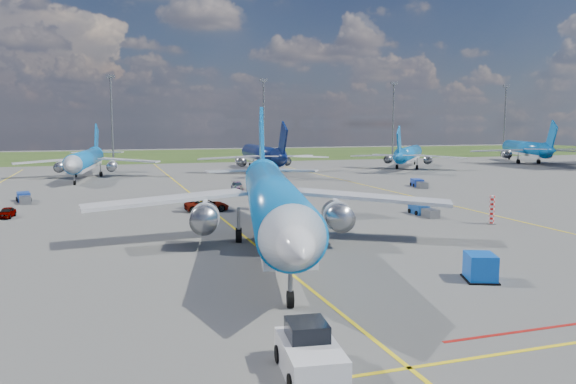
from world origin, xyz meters
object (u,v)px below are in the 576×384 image
object	(u,v)px
service_car_a	(7,212)
service_car_c	(237,186)
warning_post	(492,210)
bg_jet_ne	(408,168)
bg_jet_ene	(525,163)
baggage_tug_c	(24,198)
pushback_tug	(309,354)
uld_container	(480,267)
bg_jet_n	(262,171)
main_airliner	(273,249)
service_car_b	(207,205)
bg_jet_nnw	(86,178)
baggage_tug_w	(423,210)
baggage_tug_e	(419,184)

from	to	relation	value
service_car_a	service_car_c	world-z (taller)	service_car_c
warning_post	bg_jet_ne	bearing A→B (deg)	66.37
bg_jet_ene	baggage_tug_c	world-z (taller)	bg_jet_ene
warning_post	pushback_tug	xyz separation A→B (m)	(-30.22, -27.08, -0.67)
uld_container	baggage_tug_c	size ratio (longest dim) A/B	0.40
pushback_tug	service_car_a	xyz separation A→B (m)	(-18.46, 47.29, -0.25)
baggage_tug_c	service_car_a	bearing A→B (deg)	-101.45
bg_jet_n	pushback_tug	xyz separation A→B (m)	(-25.24, -98.41, 0.83)
main_airliner	service_car_b	xyz separation A→B (m)	(-1.72, 21.89, 0.74)
bg_jet_ne	service_car_c	xyz separation A→B (m)	(-48.38, -30.90, 0.66)
bg_jet_nnw	bg_jet_n	distance (m)	36.97
bg_jet_ne	bg_jet_ene	size ratio (longest dim) A/B	0.88
service_car_a	service_car_b	distance (m)	22.13
bg_jet_ene	pushback_tug	xyz separation A→B (m)	(-99.47, -102.19, 0.83)
warning_post	service_car_c	size ratio (longest dim) A/B	0.66
bg_jet_nnw	bg_jet_ene	size ratio (longest dim) A/B	0.93
bg_jet_ne	main_airliner	xyz separation A→B (m)	(-54.93, -72.49, 0.00)
bg_jet_n	bg_jet_ne	distance (m)	35.07
main_airliner	uld_container	distance (m)	17.06
uld_container	service_car_c	distance (m)	55.20
baggage_tug_w	baggage_tug_c	distance (m)	51.83
service_car_b	bg_jet_n	bearing A→B (deg)	-23.68
baggage_tug_w	baggage_tug_c	xyz separation A→B (m)	(-44.87, 25.94, 0.04)
bg_jet_ene	service_car_c	bearing A→B (deg)	46.29
main_airliner	pushback_tug	size ratio (longest dim) A/B	7.38
baggage_tug_w	bg_jet_n	bearing A→B (deg)	93.77
service_car_a	baggage_tug_e	world-z (taller)	baggage_tug_e
baggage_tug_e	uld_container	bearing A→B (deg)	-102.56
bg_jet_ene	baggage_tug_e	distance (m)	71.76
bg_jet_n	bg_jet_ene	distance (m)	74.33
bg_jet_n	pushback_tug	bearing A→B (deg)	78.00
warning_post	service_car_a	bearing A→B (deg)	157.46
pushback_tug	baggage_tug_w	xyz separation A→B (m)	(26.58, 34.46, -0.30)
bg_jet_n	bg_jet_ene	bearing A→B (deg)	-174.71
service_car_c	uld_container	bearing A→B (deg)	-77.58
baggage_tug_c	service_car_c	bearing A→B (deg)	-2.63
service_car_b	service_car_c	distance (m)	21.37
pushback_tug	service_car_c	size ratio (longest dim) A/B	1.36
main_airliner	pushback_tug	distance (m)	23.70
service_car_b	service_car_c	xyz separation A→B (m)	(8.27, 19.70, -0.08)
baggage_tug_e	bg_jet_n	bearing A→B (deg)	127.45
bg_jet_nnw	service_car_b	world-z (taller)	bg_jet_nnw
warning_post	service_car_c	distance (m)	41.87
warning_post	bg_jet_nnw	size ratio (longest dim) A/B	0.08
bg_jet_nnw	pushback_tug	xyz separation A→B (m)	(11.39, -93.34, 0.83)
bg_jet_n	service_car_a	distance (m)	67.25
baggage_tug_w	baggage_tug_c	bearing A→B (deg)	152.53
service_car_c	baggage_tug_c	xyz separation A→B (m)	(-30.11, -4.28, -0.09)
pushback_tug	baggage_tug_c	bearing A→B (deg)	113.84
bg_jet_nnw	baggage_tug_w	distance (m)	70.06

